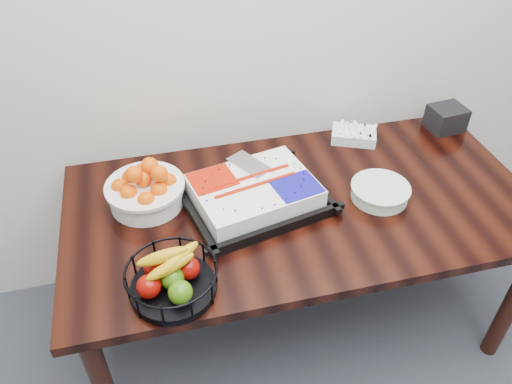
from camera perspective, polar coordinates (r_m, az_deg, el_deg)
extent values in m
plane|color=silver|center=(2.05, 1.75, 21.06)|extent=(5.00, 0.00, 5.00)
cube|color=black|center=(1.95, 5.22, -1.51)|extent=(1.80, 0.90, 0.04)
cylinder|color=black|center=(2.42, -17.07, -5.52)|extent=(0.07, 0.07, 0.71)
cylinder|color=black|center=(2.75, 18.80, 0.35)|extent=(0.07, 0.07, 0.71)
cube|color=black|center=(1.91, -0.21, -1.03)|extent=(0.58, 0.50, 0.02)
cube|color=white|center=(1.88, -0.22, 0.11)|extent=(0.50, 0.42, 0.08)
cube|color=#A91603|center=(1.90, -4.72, 2.10)|extent=(0.19, 0.18, 0.00)
cube|color=#100B83|center=(1.81, 4.49, 0.00)|extent=(0.19, 0.18, 0.00)
cube|color=silver|center=(1.94, -0.03, 3.21)|extent=(0.16, 0.20, 0.00)
cylinder|color=white|center=(1.93, -12.43, -0.22)|extent=(0.28, 0.28, 0.09)
cylinder|color=white|center=(1.91, -12.60, 0.69)|extent=(0.30, 0.30, 0.01)
cylinder|color=black|center=(1.63, -9.39, -10.77)|extent=(0.27, 0.27, 0.03)
torus|color=black|center=(1.57, -9.70, -8.87)|extent=(0.29, 0.29, 0.01)
cylinder|color=white|center=(1.98, 13.96, -0.06)|extent=(0.22, 0.22, 0.05)
cylinder|color=white|center=(1.97, 14.09, 0.56)|extent=(0.23, 0.23, 0.01)
cube|color=silver|center=(2.29, 11.09, 6.39)|extent=(0.23, 0.19, 0.05)
cube|color=black|center=(2.47, 20.91, 7.89)|extent=(0.17, 0.15, 0.11)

